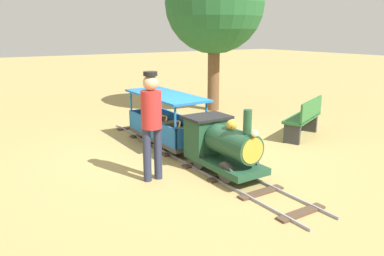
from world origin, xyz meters
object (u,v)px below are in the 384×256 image
at_px(locomotive, 221,143).
at_px(park_bench, 304,118).
at_px(passenger_car, 166,124).
at_px(oak_tree_near, 215,4).
at_px(conductor_person, 152,118).

xyz_separation_m(locomotive, park_bench, (-2.69, -0.69, -0.07)).
bearing_deg(passenger_car, locomotive, 90.00).
height_order(locomotive, passenger_car, locomotive).
bearing_deg(park_bench, oak_tree_near, -91.65).
distance_m(passenger_car, park_bench, 2.89).
xyz_separation_m(conductor_person, oak_tree_near, (-3.80, -3.71, 1.90)).
distance_m(locomotive, park_bench, 2.77).
xyz_separation_m(locomotive, passenger_car, (0.00, -1.76, -0.06)).
relative_size(locomotive, oak_tree_near, 0.34).
bearing_deg(oak_tree_near, passenger_car, 39.43).
height_order(park_bench, oak_tree_near, oak_tree_near).
bearing_deg(locomotive, conductor_person, -18.03).
bearing_deg(conductor_person, park_bench, -174.48).
bearing_deg(passenger_car, park_bench, 158.30).
distance_m(locomotive, oak_tree_near, 5.45).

